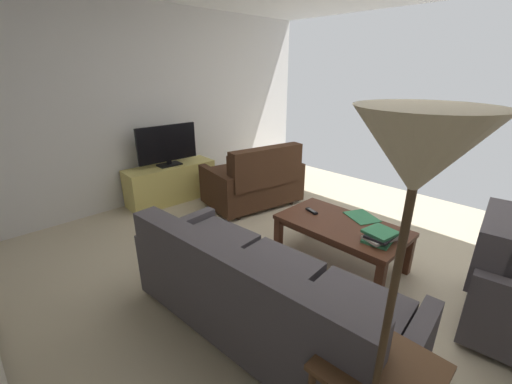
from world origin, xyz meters
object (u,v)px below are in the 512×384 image
object	(u,v)px
sofa_main	(258,294)
tv_remote	(312,211)
flat_tv	(167,145)
loveseat_near	(255,180)
coffee_table	(341,229)
loose_magazine	(362,217)
floor_lamp	(414,184)
book_stack	(380,236)
end_table	(378,381)
tv_stand	(171,183)

from	to	relation	value
sofa_main	tv_remote	xyz separation A→B (m)	(0.47, -1.25, 0.08)
flat_tv	sofa_main	bearing A→B (deg)	161.64
loveseat_near	flat_tv	xyz separation A→B (m)	(0.98, 0.75, 0.46)
coffee_table	loose_magazine	xyz separation A→B (m)	(-0.06, -0.26, 0.07)
sofa_main	floor_lamp	distance (m)	1.56
loose_magazine	book_stack	bearing A→B (deg)	73.36
floor_lamp	book_stack	bearing A→B (deg)	-65.84
end_table	book_stack	bearing A→B (deg)	-64.78
end_table	loose_magazine	bearing A→B (deg)	-59.54
sofa_main	tv_stand	bearing A→B (deg)	-18.38
sofa_main	loveseat_near	distance (m)	2.39
end_table	floor_lamp	size ratio (longest dim) A/B	0.34
tv_stand	loose_magazine	distance (m)	2.74
coffee_table	tv_remote	xyz separation A→B (m)	(0.36, -0.01, 0.07)
tv_stand	tv_remote	distance (m)	2.27
flat_tv	tv_remote	xyz separation A→B (m)	(-2.24, -0.35, -0.39)
tv_remote	loveseat_near	bearing A→B (deg)	-17.49
sofa_main	loose_magazine	xyz separation A→B (m)	(0.04, -1.51, 0.08)
tv_remote	loose_magazine	world-z (taller)	tv_remote
floor_lamp	sofa_main	bearing A→B (deg)	-18.99
loose_magazine	end_table	bearing A→B (deg)	56.70
sofa_main	end_table	size ratio (longest dim) A/B	3.64
end_table	coffee_table	bearing A→B (deg)	-53.29
coffee_table	end_table	size ratio (longest dim) A/B	2.06
tv_stand	loose_magazine	world-z (taller)	tv_stand
sofa_main	loveseat_near	xyz separation A→B (m)	(1.73, -1.65, 0.01)
flat_tv	book_stack	size ratio (longest dim) A/B	2.59
flat_tv	tv_remote	bearing A→B (deg)	-171.05
coffee_table	end_table	bearing A→B (deg)	126.71
sofa_main	loveseat_near	world-z (taller)	loveseat_near
loveseat_near	loose_magazine	world-z (taller)	loveseat_near
sofa_main	tv_stand	distance (m)	2.85
sofa_main	loveseat_near	bearing A→B (deg)	-43.60
sofa_main	end_table	bearing A→B (deg)	171.17
loveseat_near	loose_magazine	size ratio (longest dim) A/B	4.36
coffee_table	floor_lamp	bearing A→B (deg)	124.61
tv_stand	floor_lamp	bearing A→B (deg)	161.45
end_table	loose_magazine	xyz separation A→B (m)	(0.97, -1.65, -0.05)
end_table	book_stack	size ratio (longest dim) A/B	1.74
loveseat_near	tv_stand	bearing A→B (deg)	37.47
tv_remote	floor_lamp	bearing A→B (deg)	132.50
coffee_table	loveseat_near	bearing A→B (deg)	-13.98
tv_remote	tv_stand	bearing A→B (deg)	8.92
floor_lamp	book_stack	xyz separation A→B (m)	(0.68, -1.53, -1.04)
book_stack	tv_remote	xyz separation A→B (m)	(0.77, -0.06, -0.04)
floor_lamp	tv_remote	distance (m)	2.41
end_table	floor_lamp	bearing A→B (deg)	106.47
tv_stand	tv_remote	xyz separation A→B (m)	(-2.24, -0.35, 0.17)
floor_lamp	tv_stand	xyz separation A→B (m)	(3.69, -1.24, -1.24)
loveseat_near	floor_lamp	world-z (taller)	floor_lamp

